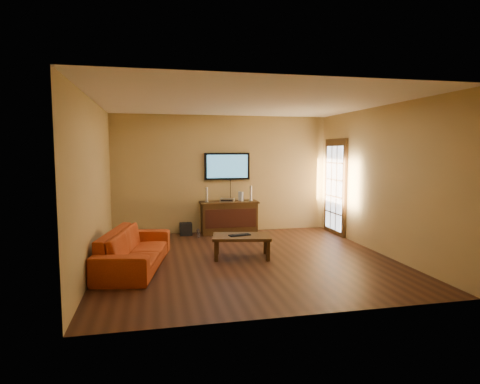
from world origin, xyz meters
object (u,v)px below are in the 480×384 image
object	(u,v)px
television	(227,166)
speaker_right	(251,194)
coffee_table	(242,238)
speaker_left	(207,195)
bottle	(198,233)
media_console	(229,217)
sofa	(135,243)
game_console	(241,196)
subwoofer	(186,229)
keyboard	(240,235)
av_receiver	(227,200)

from	to	relation	value
television	speaker_right	distance (m)	0.84
coffee_table	speaker_left	distance (m)	2.20
speaker_right	bottle	bearing A→B (deg)	-165.92
speaker_right	media_console	bearing A→B (deg)	-179.10
media_console	sofa	size ratio (longest dim) A/B	0.63
media_console	bottle	xyz separation A→B (m)	(-0.74, -0.31, -0.28)
game_console	speaker_right	bearing A→B (deg)	-25.00
game_console	bottle	distance (m)	1.32
media_console	speaker_right	size ratio (longest dim) A/B	3.80
coffee_table	sofa	bearing A→B (deg)	-172.95
television	subwoofer	xyz separation A→B (m)	(-0.99, -0.18, -1.40)
media_console	keyboard	xyz separation A→B (m)	(-0.21, -2.13, 0.04)
coffee_table	sofa	world-z (taller)	sofa
av_receiver	keyboard	world-z (taller)	av_receiver
media_console	speaker_right	distance (m)	0.74
television	bottle	size ratio (longest dim) A/B	5.31
television	av_receiver	distance (m)	0.79
coffee_table	subwoofer	size ratio (longest dim) A/B	4.11
media_console	subwoofer	world-z (taller)	media_console
av_receiver	subwoofer	world-z (taller)	av_receiver
subwoofer	media_console	bearing A→B (deg)	-1.29
sofa	game_console	bearing A→B (deg)	-32.95
sofa	bottle	world-z (taller)	sofa
bottle	subwoofer	bearing A→B (deg)	125.42
av_receiver	bottle	distance (m)	1.02
sofa	speaker_left	world-z (taller)	speaker_left
media_console	av_receiver	distance (m)	0.41
media_console	keyboard	world-z (taller)	media_console
media_console	subwoofer	bearing A→B (deg)	178.26
sofa	television	bearing A→B (deg)	-27.03
television	keyboard	distance (m)	2.60
speaker_right	bottle	world-z (taller)	speaker_right
game_console	av_receiver	bearing A→B (deg)	168.93
av_receiver	bottle	world-z (taller)	av_receiver
speaker_right	av_receiver	world-z (taller)	speaker_right
av_receiver	subwoofer	xyz separation A→B (m)	(-0.94, 0.06, -0.64)
speaker_right	keyboard	world-z (taller)	speaker_right
television	game_console	world-z (taller)	television
television	keyboard	xyz separation A→B (m)	(-0.21, -2.34, -1.12)
television	bottle	xyz separation A→B (m)	(-0.74, -0.52, -1.44)
media_console	keyboard	bearing A→B (deg)	-95.56
media_console	television	distance (m)	1.18
sofa	speaker_left	size ratio (longest dim) A/B	6.23
media_console	av_receiver	xyz separation A→B (m)	(-0.04, -0.03, 0.40)
speaker_left	game_console	world-z (taller)	speaker_left
av_receiver	game_console	bearing A→B (deg)	27.74
subwoofer	television	bearing A→B (deg)	10.96
subwoofer	coffee_table	bearing A→B (deg)	-68.88
game_console	speaker_left	bearing A→B (deg)	163.00
sofa	av_receiver	xyz separation A→B (m)	(1.95, 2.32, 0.37)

